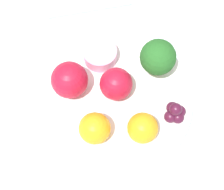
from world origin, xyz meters
TOP-DOWN VIEW (x-y plane):
  - ground_plane at (0.00, 0.00)m, footprint 6.00×6.00m
  - table_surface at (0.00, 0.00)m, footprint 1.20×1.20m
  - bowl at (0.00, 0.00)m, footprint 0.25×0.25m
  - broccoli at (-0.01, 0.08)m, footprint 0.05×0.05m
  - apple_red at (-0.05, -0.05)m, footprint 0.06×0.06m
  - apple_green at (-0.01, 0.01)m, footprint 0.05×0.05m
  - orange_front at (0.07, 0.01)m, footprint 0.04×0.04m
  - orange_back at (0.04, -0.05)m, footprint 0.05×0.05m
  - grape_cluster at (0.07, 0.07)m, footprint 0.03×0.03m
  - small_cup at (-0.07, 0.02)m, footprint 0.05×0.05m

SIDE VIEW (x-z plane):
  - ground_plane at x=0.00m, z-range 0.00..0.00m
  - table_surface at x=0.00m, z-range 0.00..0.02m
  - bowl at x=0.00m, z-range 0.02..0.06m
  - small_cup at x=-0.07m, z-range 0.06..0.08m
  - grape_cluster at x=0.07m, z-range 0.06..0.09m
  - orange_front at x=0.07m, z-range 0.06..0.10m
  - orange_back at x=0.04m, z-range 0.06..0.11m
  - apple_green at x=-0.01m, z-range 0.06..0.11m
  - apple_red at x=-0.05m, z-range 0.06..0.12m
  - broccoli at x=-0.01m, z-range 0.07..0.13m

